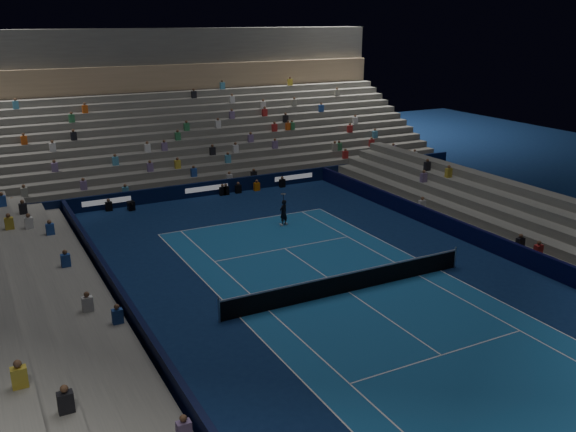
# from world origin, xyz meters

# --- Properties ---
(ground) EXTENTS (90.00, 90.00, 0.00)m
(ground) POSITION_xyz_m (0.00, 0.00, 0.00)
(ground) COLOR #0C204B
(ground) RESTS_ON ground
(court_surface) EXTENTS (10.97, 23.77, 0.01)m
(court_surface) POSITION_xyz_m (0.00, 0.00, 0.01)
(court_surface) COLOR #1B5997
(court_surface) RESTS_ON ground
(sponsor_barrier_far) EXTENTS (44.00, 0.25, 1.00)m
(sponsor_barrier_far) POSITION_xyz_m (0.00, 18.50, 0.50)
(sponsor_barrier_far) COLOR black
(sponsor_barrier_far) RESTS_ON ground
(sponsor_barrier_east) EXTENTS (0.25, 37.00, 1.00)m
(sponsor_barrier_east) POSITION_xyz_m (9.70, 0.00, 0.50)
(sponsor_barrier_east) COLOR black
(sponsor_barrier_east) RESTS_ON ground
(sponsor_barrier_west) EXTENTS (0.25, 37.00, 1.00)m
(sponsor_barrier_west) POSITION_xyz_m (-9.70, 0.00, 0.50)
(sponsor_barrier_west) COLOR black
(sponsor_barrier_west) RESTS_ON ground
(grandstand_main) EXTENTS (44.00, 15.20, 11.20)m
(grandstand_main) POSITION_xyz_m (0.00, 27.90, 3.38)
(grandstand_main) COLOR #63635E
(grandstand_main) RESTS_ON ground
(grandstand_east) EXTENTS (5.00, 37.00, 2.50)m
(grandstand_east) POSITION_xyz_m (13.17, 0.00, 0.92)
(grandstand_east) COLOR slate
(grandstand_east) RESTS_ON ground
(grandstand_west) EXTENTS (5.00, 37.00, 2.50)m
(grandstand_west) POSITION_xyz_m (-13.17, 0.00, 0.92)
(grandstand_west) COLOR slate
(grandstand_west) RESTS_ON ground
(tennis_net) EXTENTS (12.90, 0.10, 1.10)m
(tennis_net) POSITION_xyz_m (0.00, 0.00, 0.50)
(tennis_net) COLOR #B2B2B7
(tennis_net) RESTS_ON ground
(tennis_player) EXTENTS (0.68, 0.57, 1.60)m
(tennis_player) POSITION_xyz_m (1.82, 10.05, 0.80)
(tennis_player) COLOR black
(tennis_player) RESTS_ON ground
(broadcast_camera) EXTENTS (0.43, 0.88, 0.57)m
(broadcast_camera) POSITION_xyz_m (-5.62, 17.50, 0.30)
(broadcast_camera) COLOR black
(broadcast_camera) RESTS_ON ground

